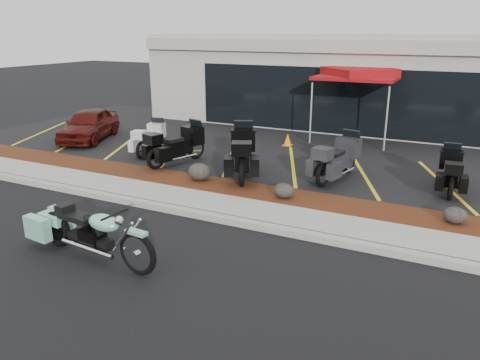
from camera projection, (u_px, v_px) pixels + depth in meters
The scene contains 18 objects.
ground at pixel (202, 236), 9.96m from camera, with size 90.00×90.00×0.00m, color black.
curb at pixel (222, 219), 10.71m from camera, with size 24.00×0.25×0.15m, color gray.
sidewalk at pixel (236, 209), 11.30m from camera, with size 24.00×1.20×0.15m, color gray.
mulch_bed at pixel (256, 194), 12.33m from camera, with size 24.00×1.20×0.16m, color #381A0C.
upper_lot at pixel (317, 149), 16.94m from camera, with size 26.00×9.60×0.15m, color black.
dealership_building at pixel (360, 79), 21.70m from camera, with size 18.00×8.16×4.00m.
boulder_left at pixel (199, 172), 13.12m from camera, with size 0.68×0.56×0.48m, color black.
boulder_mid at pixel (284, 191), 11.74m from camera, with size 0.53×0.44×0.37m, color black.
boulder_right at pixel (455, 215), 10.20m from camera, with size 0.51×0.43×0.36m, color black.
hero_cruiser at pixel (137, 247), 8.23m from camera, with size 3.15×0.80×1.11m, color #80C7AD, non-canonical shape.
touring_white at pixel (158, 133), 16.51m from camera, with size 1.94×0.74×1.13m, color silver, non-canonical shape.
touring_black_front at pixel (196, 139), 15.19m from camera, with size 2.26×0.86×1.32m, color black, non-canonical shape.
touring_black_mid at pixel (243, 144), 14.22m from camera, with size 2.53×0.96×1.47m, color black, non-canonical shape.
touring_grey at pixel (350, 152), 13.67m from camera, with size 2.25×0.86×1.31m, color #2C2D31, non-canonical shape.
touring_black_rear at pixel (450, 163), 12.77m from camera, with size 1.98×0.76×1.15m, color black, non-canonical shape.
parked_car at pixel (89, 125), 17.87m from camera, with size 1.41×3.50×1.19m, color #420D09.
traffic_cone at pixel (288, 140), 17.09m from camera, with size 0.30×0.30×0.44m, color orange.
popup_canopy at pixel (359, 74), 17.43m from camera, with size 3.69×3.69×2.71m.
Camera 1 is at (4.76, -7.81, 4.19)m, focal length 35.00 mm.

